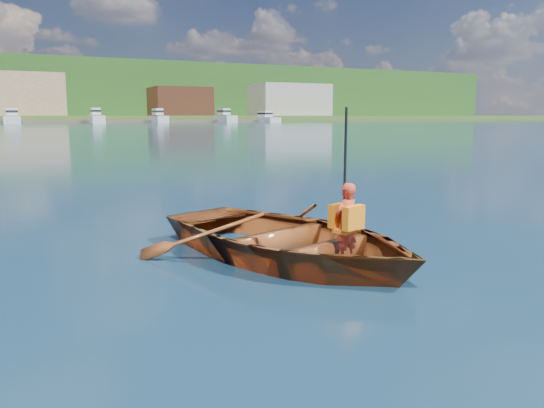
# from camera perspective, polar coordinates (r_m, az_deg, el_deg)

# --- Properties ---
(ground) EXTENTS (600.00, 600.00, 0.00)m
(ground) POSITION_cam_1_polar(r_m,az_deg,el_deg) (6.69, -2.61, -7.53)
(ground) COLOR #0C1C3D
(ground) RESTS_ON ground
(rowboat) EXTENTS (4.23, 4.98, 0.88)m
(rowboat) POSITION_cam_1_polar(r_m,az_deg,el_deg) (7.32, 1.60, -3.71)
(rowboat) COLOR maroon
(rowboat) RESTS_ON ground
(child_paddler) EXTENTS (0.43, 0.43, 1.96)m
(child_paddler) POSITION_cam_1_polar(r_m,az_deg,el_deg) (6.78, 7.96, -1.87)
(child_paddler) COLOR red
(child_paddler) RESTS_ON ground
(shoreline) EXTENTS (400.00, 140.00, 22.00)m
(shoreline) POSITION_cam_1_polar(r_m,az_deg,el_deg) (242.68, -25.09, 10.57)
(shoreline) COLOR #375D2A
(shoreline) RESTS_ON ground
(marina_yachts) EXTENTS (142.93, 13.56, 4.34)m
(marina_yachts) POSITION_cam_1_polar(r_m,az_deg,el_deg) (149.24, -25.25, 8.36)
(marina_yachts) COLOR silver
(marina_yachts) RESTS_ON ground
(hillside_trees) EXTENTS (306.11, 90.08, 27.53)m
(hillside_trees) POSITION_cam_1_polar(r_m,az_deg,el_deg) (246.48, -15.14, 12.83)
(hillside_trees) COLOR #382314
(hillside_trees) RESTS_ON ground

